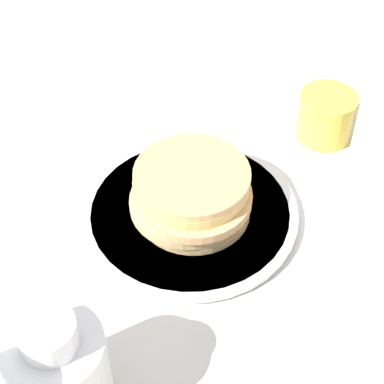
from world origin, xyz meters
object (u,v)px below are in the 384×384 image
(juice_glass, at_px, (326,116))
(cream_jug, at_px, (59,371))
(pancake_stack, at_px, (192,194))
(plate, at_px, (192,213))

(juice_glass, xyz_separation_m, cream_jug, (-0.00, 0.52, 0.03))
(pancake_stack, relative_size, cream_jug, 1.10)
(plate, height_order, cream_jug, cream_jug)
(juice_glass, bearing_deg, plate, 78.11)
(plate, xyz_separation_m, pancake_stack, (-0.00, 0.00, 0.04))
(pancake_stack, distance_m, cream_jug, 0.28)
(plate, xyz_separation_m, cream_jug, (-0.05, 0.28, 0.05))
(plate, distance_m, pancake_stack, 0.04)
(juice_glass, height_order, cream_jug, cream_jug)
(pancake_stack, relative_size, juice_glass, 1.91)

